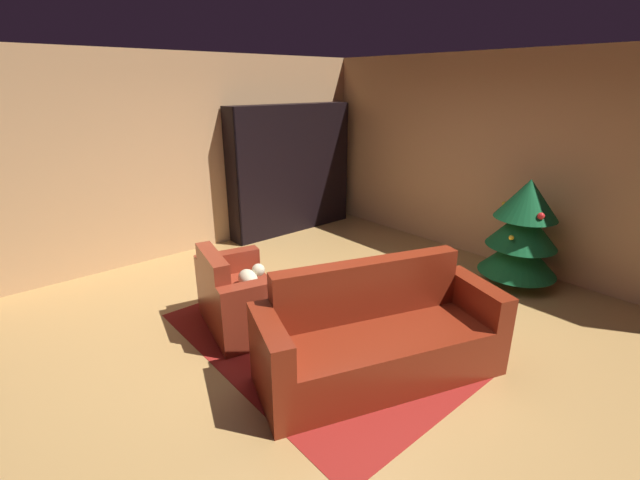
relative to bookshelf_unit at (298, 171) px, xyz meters
name	(u,v)px	position (x,y,z in m)	size (l,w,h in m)	color
ground_plane	(332,330)	(2.79, -1.76, -0.99)	(7.24, 7.24, 0.00)	#AF844A
wall_back	(500,161)	(2.79, 1.22, 0.38)	(6.15, 0.06, 2.74)	tan
wall_left	(188,156)	(-0.26, -1.76, 0.38)	(0.06, 6.03, 2.74)	tan
area_rug	(317,339)	(2.82, -1.99, -0.98)	(2.85, 1.93, 0.01)	maroon
bookshelf_unit	(298,171)	(0.00, 0.00, 0.00)	(0.35, 2.19, 2.03)	black
armchair_red	(239,299)	(2.13, -2.42, -0.68)	(1.13, 0.88, 0.84)	maroon
couch_red	(378,340)	(3.55, -1.93, -0.66)	(1.38, 2.18, 0.95)	maroon
coffee_table	(307,298)	(2.71, -2.01, -0.58)	(0.77, 0.77, 0.44)	black
book_stack_on_table	(307,290)	(2.68, -1.99, -0.51)	(0.22, 0.16, 0.07)	#3D784E
bottle_on_table	(329,287)	(2.88, -1.89, -0.44)	(0.08, 0.08, 0.26)	maroon
decorated_tree	(523,232)	(3.46, 0.68, -0.31)	(0.91, 0.91, 1.31)	brown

